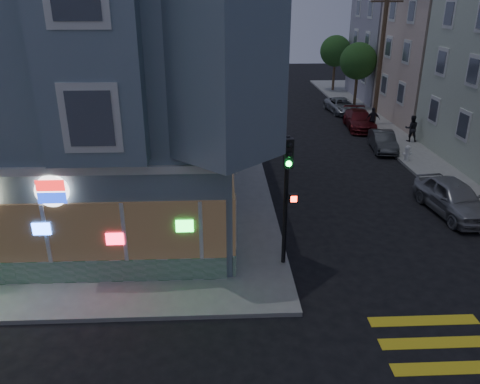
{
  "coord_description": "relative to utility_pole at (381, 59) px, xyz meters",
  "views": [
    {
      "loc": [
        0.64,
        -9.27,
        8.71
      ],
      "look_at": [
        1.32,
        5.82,
        2.45
      ],
      "focal_mm": 35.0,
      "sensor_mm": 36.0,
      "label": 1
    }
  ],
  "objects": [
    {
      "name": "ground",
      "position": [
        -12.0,
        -24.0,
        -4.8
      ],
      "size": [
        120.0,
        120.0,
        0.0
      ],
      "primitive_type": "plane",
      "color": "black",
      "rests_on": "ground"
    },
    {
      "name": "sidewalk_nw",
      "position": [
        -25.5,
        -1.0,
        -4.72
      ],
      "size": [
        33.0,
        42.0,
        0.15
      ],
      "primitive_type": "cube",
      "color": "gray",
      "rests_on": "ground"
    },
    {
      "name": "corner_building",
      "position": [
        -18.0,
        -13.02,
        1.02
      ],
      "size": [
        14.6,
        14.6,
        11.4
      ],
      "color": "slate",
      "rests_on": "sidewalk_nw"
    },
    {
      "name": "row_house_c",
      "position": [
        7.5,
        1.0,
        -0.15
      ],
      "size": [
        12.0,
        8.6,
        9.0
      ],
      "primitive_type": "cube",
      "color": "beige",
      "rests_on": "sidewalk_ne"
    },
    {
      "name": "row_house_d",
      "position": [
        7.5,
        10.0,
        0.6
      ],
      "size": [
        12.0,
        8.6,
        10.5
      ],
      "primitive_type": "cube",
      "color": "gray",
      "rests_on": "sidewalk_ne"
    },
    {
      "name": "utility_pole",
      "position": [
        0.0,
        0.0,
        0.0
      ],
      "size": [
        2.2,
        0.3,
        9.0
      ],
      "color": "#4C3826",
      "rests_on": "sidewalk_ne"
    },
    {
      "name": "street_tree_near",
      "position": [
        0.2,
        6.0,
        -0.86
      ],
      "size": [
        3.0,
        3.0,
        5.3
      ],
      "color": "#4C3826",
      "rests_on": "sidewalk_ne"
    },
    {
      "name": "street_tree_far",
      "position": [
        0.2,
        14.0,
        -0.86
      ],
      "size": [
        3.0,
        3.0,
        5.3
      ],
      "color": "#4C3826",
      "rests_on": "sidewalk_ne"
    },
    {
      "name": "pedestrian_a",
      "position": [
        1.0,
        -4.49,
        -3.8
      ],
      "size": [
        0.92,
        0.78,
        1.69
      ],
      "primitive_type": "imported",
      "rotation": [
        0.0,
        0.0,
        2.96
      ],
      "color": "black",
      "rests_on": "sidewalk_ne"
    },
    {
      "name": "pedestrian_b",
      "position": [
        -0.7,
        -1.83,
        -3.83
      ],
      "size": [
        0.98,
        0.45,
        1.63
      ],
      "primitive_type": "imported",
      "rotation": [
        0.0,
        0.0,
        3.09
      ],
      "color": "#232027",
      "rests_on": "sidewalk_ne"
    },
    {
      "name": "parked_car_a",
      "position": [
        -1.3,
        -15.13,
        -4.04
      ],
      "size": [
        2.2,
        4.58,
        1.51
      ],
      "primitive_type": "imported",
      "rotation": [
        0.0,
        0.0,
        0.1
      ],
      "color": "#97999E",
      "rests_on": "ground"
    },
    {
      "name": "parked_car_b",
      "position": [
        -1.3,
        -5.92,
        -4.2
      ],
      "size": [
        1.69,
        3.74,
        1.19
      ],
      "primitive_type": "imported",
      "rotation": [
        0.0,
        0.0,
        -0.12
      ],
      "color": "#383A3D",
      "rests_on": "ground"
    },
    {
      "name": "parked_car_c",
      "position": [
        -1.3,
        -0.72,
        -4.15
      ],
      "size": [
        2.17,
        4.62,
        1.3
      ],
      "primitive_type": "imported",
      "rotation": [
        0.0,
        0.0,
        -0.08
      ],
      "color": "maroon",
      "rests_on": "ground"
    },
    {
      "name": "parked_car_d",
      "position": [
        -1.3,
        4.48,
        -4.21
      ],
      "size": [
        2.32,
        4.36,
        1.17
      ],
      "primitive_type": "imported",
      "rotation": [
        0.0,
        0.0,
        0.09
      ],
      "color": "#9BA0A5",
      "rests_on": "ground"
    },
    {
      "name": "traffic_signal",
      "position": [
        -9.18,
        -19.23,
        -1.56
      ],
      "size": [
        0.53,
        0.51,
        4.57
      ],
      "rotation": [
        0.0,
        0.0,
        0.02
      ],
      "color": "black",
      "rests_on": "sidewalk_nw"
    },
    {
      "name": "fire_hydrant",
      "position": [
        -0.7,
        -8.34,
        -4.18
      ],
      "size": [
        0.51,
        0.29,
        0.88
      ],
      "color": "white",
      "rests_on": "sidewalk_ne"
    }
  ]
}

